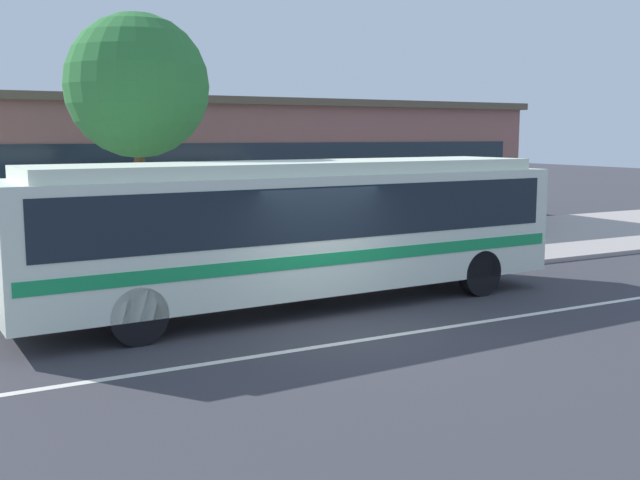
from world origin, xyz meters
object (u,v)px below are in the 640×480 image
at_px(transit_bus, 299,223).
at_px(street_tree_near_stop, 137,87).
at_px(pedestrian_waiting_near_sign, 413,225).
at_px(bus_stop_sign, 423,209).

relative_size(transit_bus, street_tree_near_stop, 1.91).
height_order(transit_bus, pedestrian_waiting_near_sign, transit_bus).
xyz_separation_m(transit_bus, pedestrian_waiting_near_sign, (4.84, 2.84, -0.63)).
bearing_deg(transit_bus, pedestrian_waiting_near_sign, 30.42).
xyz_separation_m(bus_stop_sign, street_tree_near_stop, (-6.69, 1.78, 2.94)).
bearing_deg(pedestrian_waiting_near_sign, transit_bus, -149.58).
height_order(bus_stop_sign, street_tree_near_stop, street_tree_near_stop).
distance_m(pedestrian_waiting_near_sign, bus_stop_sign, 1.07).
bearing_deg(pedestrian_waiting_near_sign, street_tree_near_stop, 172.64).
distance_m(transit_bus, pedestrian_waiting_near_sign, 5.65).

